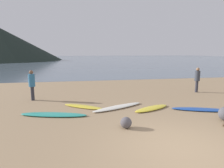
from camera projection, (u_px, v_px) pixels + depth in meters
name	position (u px, v px, depth m)	size (l,w,h in m)	color
ground_plane	(113.00, 86.00, 14.89)	(120.00, 120.00, 0.20)	#997C5B
ocean_water	(85.00, 59.00, 65.83)	(140.00, 100.00, 0.01)	slate
surfboard_0	(54.00, 115.00, 7.80)	(2.69, 0.54, 0.09)	teal
surfboard_1	(83.00, 107.00, 8.97)	(2.03, 0.47, 0.07)	yellow
surfboard_2	(118.00, 107.00, 8.86)	(2.68, 0.47, 0.09)	silver
surfboard_3	(152.00, 108.00, 8.66)	(1.93, 0.53, 0.10)	yellow
surfboard_4	(202.00, 109.00, 8.49)	(2.58, 0.51, 0.09)	#1E479E
person_0	(32.00, 83.00, 10.12)	(0.32, 0.32, 1.59)	#2D2D38
person_1	(197.00, 78.00, 12.16)	(0.31, 0.31, 1.55)	#2D2D38
beach_rock_far	(126.00, 123.00, 6.51)	(0.38, 0.38, 0.38)	#504C51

